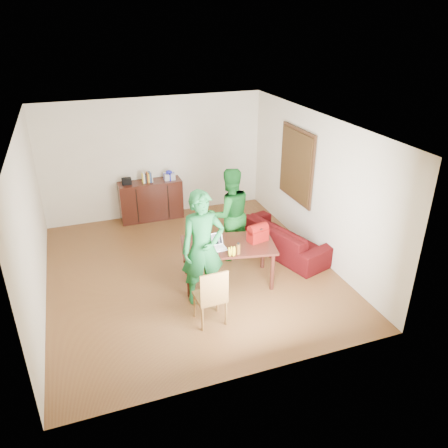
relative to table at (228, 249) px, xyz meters
name	(u,v)px	position (x,y,z in m)	size (l,w,h in m)	color
room	(186,203)	(-0.53, 0.68, 0.66)	(5.20, 5.70, 2.90)	#4D2313
table	(228,249)	(0.00, 0.00, 0.00)	(1.72, 1.18, 0.74)	black
chair	(210,306)	(-0.64, -0.97, -0.37)	(0.46, 0.44, 0.96)	brown
person_near	(203,249)	(-0.56, -0.38, 0.31)	(0.70, 0.46, 1.92)	#135926
person_far	(230,214)	(0.33, 0.83, 0.25)	(0.87, 0.68, 1.79)	#12551A
laptop	(217,247)	(-0.23, -0.09, 0.13)	(0.32, 0.23, 0.22)	white
bananas	(232,254)	(-0.08, -0.39, 0.12)	(0.17, 0.11, 0.06)	gold
bottle	(238,248)	(0.05, -0.36, 0.19)	(0.07, 0.07, 0.20)	brown
red_bag	(258,234)	(0.53, -0.05, 0.22)	(0.34, 0.20, 0.25)	maroon
sofa	(283,237)	(1.41, 0.65, -0.34)	(2.07, 0.81, 0.60)	#3C070E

